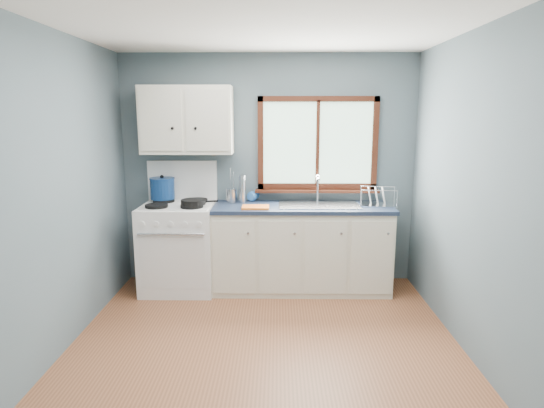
{
  "coord_description": "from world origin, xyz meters",
  "views": [
    {
      "loc": [
        0.1,
        -3.19,
        1.86
      ],
      "look_at": [
        0.05,
        0.9,
        1.05
      ],
      "focal_mm": 30.0,
      "sensor_mm": 36.0,
      "label": 1
    }
  ],
  "objects_px": {
    "utensil_crock": "(232,195)",
    "dish_rack": "(377,200)",
    "base_cabinets": "(301,252)",
    "thermos": "(242,189)",
    "stockpot": "(162,188)",
    "skillet": "(194,202)",
    "gas_range": "(179,244)",
    "sink": "(319,211)"
  },
  "relations": [
    {
      "from": "utensil_crock",
      "to": "dish_rack",
      "type": "height_order",
      "value": "utensil_crock"
    },
    {
      "from": "base_cabinets",
      "to": "utensil_crock",
      "type": "xyz_separation_m",
      "value": [
        -0.75,
        0.17,
        0.59
      ]
    },
    {
      "from": "thermos",
      "to": "base_cabinets",
      "type": "bearing_deg",
      "value": -11.43
    },
    {
      "from": "stockpot",
      "to": "thermos",
      "type": "height_order",
      "value": "stockpot"
    },
    {
      "from": "skillet",
      "to": "thermos",
      "type": "height_order",
      "value": "thermos"
    },
    {
      "from": "gas_range",
      "to": "skillet",
      "type": "distance_m",
      "value": 0.55
    },
    {
      "from": "sink",
      "to": "skillet",
      "type": "bearing_deg",
      "value": -172.7
    },
    {
      "from": "base_cabinets",
      "to": "stockpot",
      "type": "xyz_separation_m",
      "value": [
        -1.5,
        0.14,
        0.67
      ]
    },
    {
      "from": "gas_range",
      "to": "base_cabinets",
      "type": "relative_size",
      "value": 0.74
    },
    {
      "from": "sink",
      "to": "stockpot",
      "type": "height_order",
      "value": "stockpot"
    },
    {
      "from": "sink",
      "to": "skillet",
      "type": "relative_size",
      "value": 2.12
    },
    {
      "from": "skillet",
      "to": "utensil_crock",
      "type": "height_order",
      "value": "utensil_crock"
    },
    {
      "from": "sink",
      "to": "utensil_crock",
      "type": "xyz_separation_m",
      "value": [
        -0.93,
        0.17,
        0.14
      ]
    },
    {
      "from": "utensil_crock",
      "to": "gas_range",
      "type": "bearing_deg",
      "value": -160.96
    },
    {
      "from": "skillet",
      "to": "thermos",
      "type": "xyz_separation_m",
      "value": [
        0.48,
        0.29,
        0.08
      ]
    },
    {
      "from": "thermos",
      "to": "gas_range",
      "type": "bearing_deg",
      "value": -167.69
    },
    {
      "from": "gas_range",
      "to": "skillet",
      "type": "relative_size",
      "value": 3.44
    },
    {
      "from": "utensil_crock",
      "to": "skillet",
      "type": "bearing_deg",
      "value": -136.47
    },
    {
      "from": "skillet",
      "to": "utensil_crock",
      "type": "distance_m",
      "value": 0.49
    },
    {
      "from": "sink",
      "to": "dish_rack",
      "type": "height_order",
      "value": "sink"
    },
    {
      "from": "base_cabinets",
      "to": "sink",
      "type": "xyz_separation_m",
      "value": [
        0.18,
        -0.0,
        0.45
      ]
    },
    {
      "from": "skillet",
      "to": "thermos",
      "type": "relative_size",
      "value": 1.32
    },
    {
      "from": "gas_range",
      "to": "thermos",
      "type": "height_order",
      "value": "gas_range"
    },
    {
      "from": "stockpot",
      "to": "utensil_crock",
      "type": "xyz_separation_m",
      "value": [
        0.74,
        0.03,
        -0.08
      ]
    },
    {
      "from": "thermos",
      "to": "stockpot",
      "type": "bearing_deg",
      "value": 179.33
    },
    {
      "from": "stockpot",
      "to": "base_cabinets",
      "type": "bearing_deg",
      "value": -5.27
    },
    {
      "from": "gas_range",
      "to": "skillet",
      "type": "bearing_deg",
      "value": -36.74
    },
    {
      "from": "gas_range",
      "to": "stockpot",
      "type": "distance_m",
      "value": 0.63
    },
    {
      "from": "skillet",
      "to": "stockpot",
      "type": "height_order",
      "value": "stockpot"
    },
    {
      "from": "sink",
      "to": "dish_rack",
      "type": "relative_size",
      "value": 2.03
    },
    {
      "from": "sink",
      "to": "base_cabinets",
      "type": "bearing_deg",
      "value": 179.87
    },
    {
      "from": "utensil_crock",
      "to": "dish_rack",
      "type": "distance_m",
      "value": 1.56
    },
    {
      "from": "base_cabinets",
      "to": "utensil_crock",
      "type": "relative_size",
      "value": 5.02
    },
    {
      "from": "gas_range",
      "to": "sink",
      "type": "bearing_deg",
      "value": 0.71
    },
    {
      "from": "gas_range",
      "to": "sink",
      "type": "relative_size",
      "value": 1.62
    },
    {
      "from": "gas_range",
      "to": "utensil_crock",
      "type": "height_order",
      "value": "gas_range"
    },
    {
      "from": "stockpot",
      "to": "gas_range",
      "type": "bearing_deg",
      "value": -39.13
    },
    {
      "from": "thermos",
      "to": "dish_rack",
      "type": "height_order",
      "value": "thermos"
    },
    {
      "from": "skillet",
      "to": "utensil_crock",
      "type": "bearing_deg",
      "value": 29.3
    },
    {
      "from": "base_cabinets",
      "to": "dish_rack",
      "type": "bearing_deg",
      "value": 1.3
    },
    {
      "from": "gas_range",
      "to": "thermos",
      "type": "bearing_deg",
      "value": 12.31
    },
    {
      "from": "skillet",
      "to": "dish_rack",
      "type": "relative_size",
      "value": 0.96
    }
  ]
}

